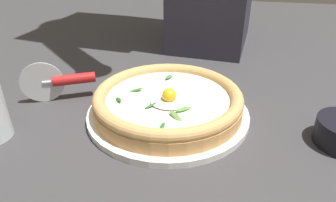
{
  "coord_description": "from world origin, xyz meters",
  "views": [
    {
      "loc": [
        0.11,
        -0.46,
        0.31
      ],
      "look_at": [
        0.01,
        0.03,
        0.03
      ],
      "focal_mm": 32.5,
      "sensor_mm": 36.0,
      "label": 1
    }
  ],
  "objects": [
    {
      "name": "ground_plane",
      "position": [
        0.0,
        0.0,
        -0.01
      ],
      "size": [
        2.4,
        2.4,
        0.03
      ],
      "primitive_type": "cube",
      "color": "#39373A",
      "rests_on": "ground"
    },
    {
      "name": "pizza_plate",
      "position": [
        0.01,
        0.03,
        0.01
      ],
      "size": [
        0.31,
        0.31,
        0.01
      ],
      "primitive_type": "cylinder",
      "color": "white",
      "rests_on": "ground"
    },
    {
      "name": "pizza",
      "position": [
        0.01,
        0.03,
        0.03
      ],
      "size": [
        0.28,
        0.28,
        0.06
      ],
      "color": "#DFA05C",
      "rests_on": "pizza_plate"
    },
    {
      "name": "pizza_cutter",
      "position": [
        -0.21,
        0.06,
        0.04
      ],
      "size": [
        0.14,
        0.08,
        0.09
      ],
      "color": "silver",
      "rests_on": "ground"
    }
  ]
}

